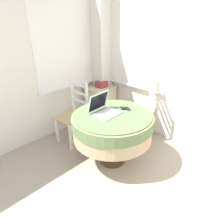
# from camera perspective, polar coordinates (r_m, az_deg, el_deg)

# --- Properties ---
(corner_room_shell) EXTENTS (4.51, 4.68, 2.55)m
(corner_room_shell) POSITION_cam_1_polar(r_m,az_deg,el_deg) (2.63, -2.17, 12.86)
(corner_room_shell) COLOR white
(corner_room_shell) RESTS_ON ground_plane
(round_dining_table) EXTENTS (1.07, 1.07, 0.73)m
(round_dining_table) POSITION_cam_1_polar(r_m,az_deg,el_deg) (2.62, 0.17, -3.64)
(round_dining_table) COLOR #4C3D2D
(round_dining_table) RESTS_ON ground_plane
(laptop) EXTENTS (0.36, 0.34, 0.26)m
(laptop) POSITION_cam_1_polar(r_m,az_deg,el_deg) (2.55, -2.26, 0.74)
(laptop) COLOR silver
(laptop) RESTS_ON round_dining_table
(computer_mouse) EXTENTS (0.05, 0.08, 0.04)m
(computer_mouse) POSITION_cam_1_polar(r_m,az_deg,el_deg) (2.68, 3.09, 1.19)
(computer_mouse) COLOR black
(computer_mouse) RESTS_ON round_dining_table
(cell_phone) EXTENTS (0.11, 0.13, 0.01)m
(cell_phone) POSITION_cam_1_polar(r_m,az_deg,el_deg) (2.70, 4.51, 0.96)
(cell_phone) COLOR #2D2D33
(cell_phone) RESTS_ON round_dining_table
(dining_chair_near_back_window) EXTENTS (0.46, 0.41, 0.97)m
(dining_chair_near_back_window) POSITION_cam_1_polar(r_m,az_deg,el_deg) (3.22, -10.79, -0.69)
(dining_chair_near_back_window) COLOR tan
(dining_chair_near_back_window) RESTS_ON ground_plane
(dining_chair_near_right_window) EXTENTS (0.50, 0.54, 0.97)m
(dining_chair_near_right_window) POSITION_cam_1_polar(r_m,az_deg,el_deg) (3.31, 8.77, 0.17)
(dining_chair_near_right_window) COLOR tan
(dining_chair_near_right_window) RESTS_ON ground_plane
(corner_cabinet) EXTENTS (0.51, 0.42, 0.68)m
(corner_cabinet) POSITION_cam_1_polar(r_m,az_deg,el_deg) (3.89, -3.21, 2.47)
(corner_cabinet) COLOR beige
(corner_cabinet) RESTS_ON ground_plane
(storage_box) EXTENTS (0.18, 0.18, 0.11)m
(storage_box) POSITION_cam_1_polar(r_m,az_deg,el_deg) (3.76, -3.05, 7.99)
(storage_box) COLOR #9E3338
(storage_box) RESTS_ON corner_cabinet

